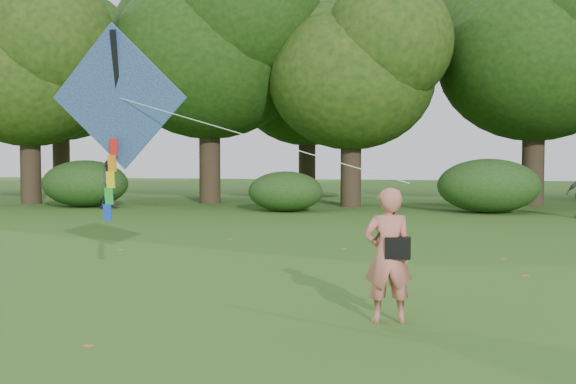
# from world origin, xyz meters

# --- Properties ---
(ground) EXTENTS (100.00, 100.00, 0.00)m
(ground) POSITION_xyz_m (0.00, 0.00, 0.00)
(ground) COLOR #265114
(ground) RESTS_ON ground
(man_kite_flyer) EXTENTS (0.67, 0.53, 1.63)m
(man_kite_flyer) POSITION_xyz_m (0.53, 0.84, 0.81)
(man_kite_flyer) COLOR #D06F62
(man_kite_flyer) RESTS_ON ground
(bystander_left) EXTENTS (1.12, 1.10, 1.82)m
(bystander_left) POSITION_xyz_m (-10.65, 17.21, 0.91)
(bystander_left) COLOR #2A2D38
(bystander_left) RESTS_ON ground
(crossbody_bag) EXTENTS (0.43, 0.20, 0.68)m
(crossbody_bag) POSITION_xyz_m (0.64, 0.81, 0.92)
(crossbody_bag) COLOR black
(crossbody_bag) RESTS_ON ground
(flying_kite) EXTENTS (5.70, 2.34, 3.06)m
(flying_kite) POSITION_xyz_m (-3.76, 2.74, 2.86)
(flying_kite) COLOR #295FB3
(flying_kite) RESTS_ON ground
(tree_line) EXTENTS (54.70, 15.30, 9.48)m
(tree_line) POSITION_xyz_m (1.67, 22.88, 5.60)
(tree_line) COLOR #3A2D1E
(tree_line) RESTS_ON ground
(shrub_band) EXTENTS (39.15, 3.22, 1.88)m
(shrub_band) POSITION_xyz_m (-0.72, 17.60, 0.86)
(shrub_band) COLOR #264919
(shrub_band) RESTS_ON ground
(fallen_leaves) EXTENTS (8.15, 12.10, 0.01)m
(fallen_leaves) POSITION_xyz_m (-0.86, 2.94, 0.01)
(fallen_leaves) COLOR olive
(fallen_leaves) RESTS_ON ground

